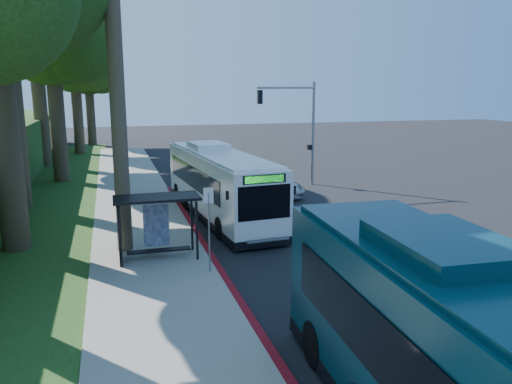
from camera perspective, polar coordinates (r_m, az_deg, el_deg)
name	(u,v)px	position (r m, az deg, el deg)	size (l,w,h in m)	color
ground	(300,227)	(24.20, 5.03, -3.98)	(140.00, 140.00, 0.00)	black
sidewalk	(146,238)	(22.64, -12.51, -5.16)	(4.50, 70.00, 0.12)	gray
red_curb	(215,263)	(19.15, -4.69, -8.05)	(0.25, 30.00, 0.13)	maroon
grass_verge	(23,220)	(27.79, -25.08, -2.93)	(8.00, 70.00, 0.06)	#234719
bus_shelter	(150,215)	(19.43, -12.00, -2.60)	(3.20, 1.51, 2.55)	black
stop_sign_pole	(209,218)	(17.54, -5.41, -3.02)	(0.35, 0.06, 3.17)	gray
traffic_signal_pole	(299,121)	(34.06, 4.97, 8.13)	(4.10, 0.30, 7.00)	gray
tree_2	(52,29)	(38.00, -22.32, 16.85)	(8.82, 8.40, 15.12)	#382B1E
tree_3	(34,20)	(46.27, -24.03, 17.52)	(10.08, 9.60, 17.28)	#382B1E
tree_4	(74,56)	(53.81, -20.03, 14.45)	(8.40, 8.00, 14.14)	#382B1E
tree_5	(88,67)	(61.72, -18.61, 13.39)	(7.35, 7.00, 12.86)	#382B1E
white_bus	(219,182)	(25.87, -4.24, 1.11)	(3.65, 12.41, 3.64)	white
pickup	(273,184)	(31.07, 1.91, 0.88)	(2.28, 4.95, 1.38)	silver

